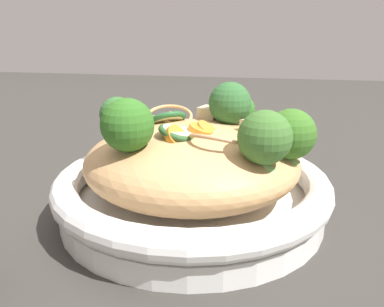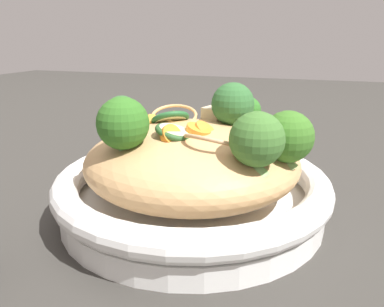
# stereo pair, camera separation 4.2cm
# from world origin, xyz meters

# --- Properties ---
(ground_plane) EXTENTS (3.00, 3.00, 0.00)m
(ground_plane) POSITION_xyz_m (0.00, 0.00, 0.00)
(ground_plane) COLOR #33312D
(serving_bowl) EXTENTS (0.31, 0.31, 0.05)m
(serving_bowl) POSITION_xyz_m (0.00, 0.00, 0.03)
(serving_bowl) COLOR white
(serving_bowl) RESTS_ON ground_plane
(noodle_heap) EXTENTS (0.24, 0.24, 0.09)m
(noodle_heap) POSITION_xyz_m (-0.00, 0.00, 0.06)
(noodle_heap) COLOR tan
(noodle_heap) RESTS_ON serving_bowl
(broccoli_florets) EXTENTS (0.25, 0.19, 0.08)m
(broccoli_florets) POSITION_xyz_m (0.03, -0.02, 0.11)
(broccoli_florets) COLOR #8EB569
(broccoli_florets) RESTS_ON serving_bowl
(carrot_coins) EXTENTS (0.14, 0.15, 0.03)m
(carrot_coins) POSITION_xyz_m (0.00, 0.00, 0.10)
(carrot_coins) COLOR orange
(carrot_coins) RESTS_ON serving_bowl
(zucchini_slices) EXTENTS (0.12, 0.12, 0.04)m
(zucchini_slices) POSITION_xyz_m (-0.04, 0.01, 0.10)
(zucchini_slices) COLOR beige
(zucchini_slices) RESTS_ON serving_bowl
(chicken_chunks) EXTENTS (0.11, 0.09, 0.03)m
(chicken_chunks) POSITION_xyz_m (0.06, 0.02, 0.10)
(chicken_chunks) COLOR #CFB88F
(chicken_chunks) RESTS_ON serving_bowl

